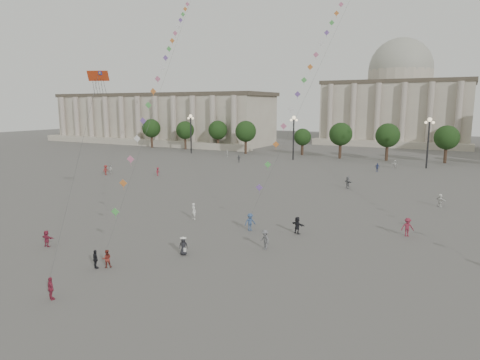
% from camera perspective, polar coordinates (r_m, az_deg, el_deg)
% --- Properties ---
extents(ground, '(360.00, 360.00, 0.00)m').
position_cam_1_polar(ground, '(37.83, -10.70, -10.67)').
color(ground, '#514E4C').
rests_on(ground, ground).
extents(hall_west, '(84.00, 26.22, 17.20)m').
position_cam_1_polar(hall_west, '(155.68, -10.71, 8.06)').
color(hall_west, '#A89E8D').
rests_on(hall_west, ground).
extents(hall_central, '(48.30, 34.30, 35.50)m').
position_cam_1_polar(hall_central, '(158.21, 20.32, 9.75)').
color(hall_central, '#A89E8D').
rests_on(hall_central, ground).
extents(tree_row, '(137.12, 5.12, 8.00)m').
position_cam_1_polar(tree_row, '(108.04, 16.17, 5.44)').
color(tree_row, '#332319').
rests_on(tree_row, ground).
extents(lamp_post_far_west, '(2.00, 0.90, 10.65)m').
position_cam_1_polar(lamp_post_far_west, '(118.63, -6.58, 7.09)').
color(lamp_post_far_west, '#262628').
rests_on(lamp_post_far_west, ground).
extents(lamp_post_mid_west, '(2.00, 0.90, 10.65)m').
position_cam_1_polar(lamp_post_mid_west, '(104.51, 7.17, 6.69)').
color(lamp_post_mid_west, '#262628').
rests_on(lamp_post_mid_west, ground).
extents(lamp_post_mid_east, '(2.00, 0.90, 10.65)m').
position_cam_1_polar(lamp_post_mid_east, '(97.84, 23.86, 5.70)').
color(lamp_post_mid_east, '#262628').
rests_on(lamp_post_mid_east, ground).
extents(person_crowd_0, '(1.05, 0.49, 1.75)m').
position_cam_1_polar(person_crowd_0, '(89.78, 17.82, 1.60)').
color(person_crowd_0, '#38447E').
rests_on(person_crowd_0, ground).
extents(person_crowd_1, '(0.96, 1.04, 1.71)m').
position_cam_1_polar(person_crowd_1, '(87.47, -16.82, 1.43)').
color(person_crowd_1, beige).
rests_on(person_crowd_1, ground).
extents(person_crowd_2, '(0.77, 1.26, 1.91)m').
position_cam_1_polar(person_crowd_2, '(85.52, -17.47, 1.28)').
color(person_crowd_2, maroon).
rests_on(person_crowd_2, ground).
extents(person_crowd_3, '(1.75, 1.13, 1.81)m').
position_cam_1_polar(person_crowd_3, '(45.00, 7.64, -6.00)').
color(person_crowd_3, black).
rests_on(person_crowd_3, ground).
extents(person_crowd_4, '(1.53, 1.41, 1.71)m').
position_cam_1_polar(person_crowd_4, '(96.25, 19.95, 2.00)').
color(person_crowd_4, silver).
rests_on(person_crowd_4, ground).
extents(person_crowd_6, '(1.38, 1.21, 1.85)m').
position_cam_1_polar(person_crowd_6, '(40.05, 3.33, -7.92)').
color(person_crowd_6, slate).
rests_on(person_crowd_6, ground).
extents(person_crowd_7, '(1.49, 1.46, 1.70)m').
position_cam_1_polar(person_crowd_7, '(62.16, 25.14, -2.46)').
color(person_crowd_7, white).
rests_on(person_crowd_7, ground).
extents(person_crowd_8, '(1.43, 1.19, 1.93)m').
position_cam_1_polar(person_crowd_8, '(46.94, 21.43, -5.87)').
color(person_crowd_8, maroon).
rests_on(person_crowd_8, ground).
extents(person_crowd_10, '(0.68, 0.79, 1.82)m').
position_cam_1_polar(person_crowd_10, '(110.72, -1.71, 3.60)').
color(person_crowd_10, '#AFAFAB').
rests_on(person_crowd_10, ground).
extents(person_crowd_12, '(1.79, 1.52, 1.94)m').
position_cam_1_polar(person_crowd_12, '(70.61, 14.18, -0.31)').
color(person_crowd_12, slate).
rests_on(person_crowd_12, ground).
extents(person_crowd_13, '(0.83, 0.71, 1.94)m').
position_cam_1_polar(person_crowd_13, '(50.43, -6.18, -4.14)').
color(person_crowd_13, silver).
rests_on(person_crowd_13, ground).
extents(person_crowd_16, '(1.11, 0.68, 1.77)m').
position_cam_1_polar(person_crowd_16, '(99.49, -0.17, 2.87)').
color(person_crowd_16, '#5A5B5E').
rests_on(person_crowd_16, ground).
extents(person_crowd_17, '(0.72, 1.10, 1.60)m').
position_cam_1_polar(person_crowd_17, '(82.20, -10.90, 1.11)').
color(person_crowd_17, maroon).
rests_on(person_crowd_17, ground).
extents(tourist_0, '(1.03, 0.69, 1.63)m').
position_cam_1_polar(tourist_0, '(32.90, -23.91, -13.09)').
color(tourist_0, '#982942').
rests_on(tourist_0, ground).
extents(tourist_1, '(1.01, 0.73, 1.59)m').
position_cam_1_polar(tourist_1, '(37.43, -18.70, -9.97)').
color(tourist_1, black).
rests_on(tourist_1, ground).
extents(tourist_2, '(1.47, 0.50, 1.58)m').
position_cam_1_polar(tourist_2, '(44.64, -24.37, -7.11)').
color(tourist_2, '#982943').
rests_on(tourist_2, ground).
extents(kite_flyer_0, '(0.93, 0.93, 1.52)m').
position_cam_1_polar(kite_flyer_0, '(37.38, -17.33, -9.98)').
color(kite_flyer_0, maroon).
rests_on(kite_flyer_0, ground).
extents(kite_flyer_1, '(1.33, 1.38, 1.89)m').
position_cam_1_polar(kite_flyer_1, '(45.69, 1.36, -5.61)').
color(kite_flyer_1, '#334B74').
rests_on(kite_flyer_1, ground).
extents(hat_person, '(0.93, 0.81, 1.69)m').
position_cam_1_polar(hat_person, '(38.86, -7.55, -8.68)').
color(hat_person, black).
rests_on(hat_person, ground).
extents(dragon_kite, '(6.13, 8.21, 23.20)m').
position_cam_1_polar(dragon_kite, '(47.64, -18.38, 12.03)').
color(dragon_kite, '#B03312').
rests_on(dragon_kite, ground).
extents(kite_train_west, '(27.23, 53.24, 71.96)m').
position_cam_1_polar(kite_train_west, '(66.98, -9.04, 17.31)').
color(kite_train_west, '#3F3F3F').
rests_on(kite_train_west, ground).
extents(kite_train_mid, '(2.44, 51.29, 69.86)m').
position_cam_1_polar(kite_train_mid, '(70.68, 12.99, 20.72)').
color(kite_train_mid, '#3F3F3F').
rests_on(kite_train_mid, ground).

